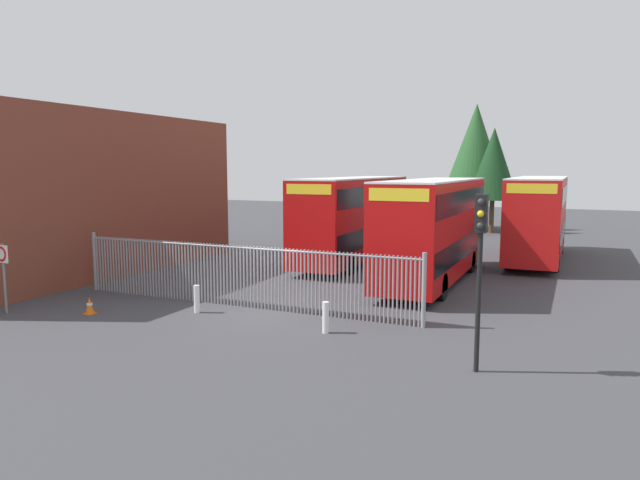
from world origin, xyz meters
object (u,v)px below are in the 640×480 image
object	(u,v)px
double_decker_bus_behind_fence_right	(538,215)
traffic_light_kerbside	(480,250)
bollard_center_front	(326,317)
speed_limit_sign_post	(2,262)
traffic_cone_by_gate	(90,306)
double_decker_bus_behind_fence_left	(353,216)
double_decker_bus_near_gate	(434,226)
bollard_near_left	(197,299)

from	to	relation	value
double_decker_bus_behind_fence_right	traffic_light_kerbside	size ratio (longest dim) A/B	2.51
bollard_center_front	traffic_light_kerbside	size ratio (longest dim) A/B	0.22
speed_limit_sign_post	traffic_cone_by_gate	bearing A→B (deg)	22.96
double_decker_bus_behind_fence_left	double_decker_bus_behind_fence_right	world-z (taller)	same
double_decker_bus_behind_fence_right	traffic_cone_by_gate	bearing A→B (deg)	-125.19
bollard_center_front	traffic_light_kerbside	bearing A→B (deg)	-18.05
double_decker_bus_behind_fence_left	traffic_cone_by_gate	distance (m)	14.45
double_decker_bus_near_gate	traffic_cone_by_gate	world-z (taller)	double_decker_bus_near_gate
traffic_cone_by_gate	speed_limit_sign_post	size ratio (longest dim) A/B	0.25
bollard_near_left	bollard_center_front	distance (m)	5.00
traffic_cone_by_gate	traffic_light_kerbside	distance (m)	13.10
double_decker_bus_near_gate	bollard_near_left	distance (m)	10.74
double_decker_bus_behind_fence_left	double_decker_bus_behind_fence_right	distance (m)	9.89
double_decker_bus_behind_fence_left	traffic_light_kerbside	distance (m)	16.33
bollard_near_left	speed_limit_sign_post	bearing A→B (deg)	-154.57
double_decker_bus_near_gate	bollard_near_left	size ratio (longest dim) A/B	11.38
bollard_center_front	traffic_light_kerbside	xyz separation A→B (m)	(4.65, -1.52, 2.51)
double_decker_bus_near_gate	bollard_center_front	size ratio (longest dim) A/B	11.38
traffic_light_kerbside	speed_limit_sign_post	bearing A→B (deg)	-176.87
traffic_cone_by_gate	bollard_near_left	bearing A→B (deg)	27.42
double_decker_bus_near_gate	bollard_center_front	world-z (taller)	double_decker_bus_near_gate
bollard_near_left	traffic_cone_by_gate	bearing A→B (deg)	-152.58
double_decker_bus_behind_fence_right	traffic_cone_by_gate	world-z (taller)	double_decker_bus_behind_fence_right
double_decker_bus_behind_fence_right	bollard_near_left	bearing A→B (deg)	-120.30
double_decker_bus_behind_fence_right	bollard_near_left	xyz separation A→B (m)	(-9.78, -16.73, -1.95)
double_decker_bus_behind_fence_left	speed_limit_sign_post	world-z (taller)	double_decker_bus_behind_fence_left
traffic_cone_by_gate	traffic_light_kerbside	size ratio (longest dim) A/B	0.14
bollard_center_front	bollard_near_left	bearing A→B (deg)	175.22
double_decker_bus_behind_fence_left	bollard_center_front	size ratio (longest dim) A/B	11.38
double_decker_bus_near_gate	traffic_light_kerbside	world-z (taller)	double_decker_bus_near_gate
double_decker_bus_behind_fence_right	bollard_near_left	world-z (taller)	double_decker_bus_behind_fence_right
double_decker_bus_behind_fence_right	bollard_center_front	size ratio (longest dim) A/B	11.38
bollard_near_left	bollard_center_front	bearing A→B (deg)	-4.78
double_decker_bus_behind_fence_right	speed_limit_sign_post	size ratio (longest dim) A/B	4.50
double_decker_bus_near_gate	traffic_cone_by_gate	distance (m)	14.01
double_decker_bus_behind_fence_right	traffic_cone_by_gate	xyz separation A→B (m)	(-12.96, -18.38, -2.13)
bollard_near_left	speed_limit_sign_post	world-z (taller)	speed_limit_sign_post
traffic_light_kerbside	traffic_cone_by_gate	bearing A→B (deg)	178.75
double_decker_bus_behind_fence_right	traffic_cone_by_gate	distance (m)	22.59
double_decker_bus_near_gate	double_decker_bus_behind_fence_left	bearing A→B (deg)	146.09
double_decker_bus_behind_fence_right	speed_limit_sign_post	xyz separation A→B (m)	(-15.62, -19.51, -0.65)
double_decker_bus_behind_fence_right	speed_limit_sign_post	distance (m)	25.00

